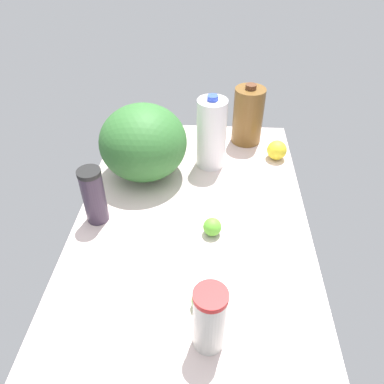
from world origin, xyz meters
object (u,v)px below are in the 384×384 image
object	(u,v)px
lemon_far_back	(138,125)
lime_by_jug	(201,301)
lemon_loose	(277,150)
lime_beside_bowl	(212,227)
shaker_bottle	(94,196)
chocolate_milk_jug	(248,116)
tumbler_cup	(210,319)
milk_jug	(211,133)
lime_near_front	(175,127)
watermelon	(143,142)

from	to	relation	value
lemon_far_back	lime_by_jug	bearing A→B (deg)	-160.30
lemon_loose	lime_beside_bowl	xyz separation A→B (cm)	(-43.65, 24.79, -0.98)
shaker_bottle	lemon_far_back	size ratio (longest dim) A/B	3.00
chocolate_milk_jug	lime_by_jug	xyz separation A→B (cm)	(-83.33, 15.62, -9.19)
tumbler_cup	shaker_bottle	world-z (taller)	shaker_bottle
milk_jug	lime_beside_bowl	distance (cm)	39.91
tumbler_cup	lime_near_front	world-z (taller)	tumbler_cup
chocolate_milk_jug	lime_near_front	distance (cm)	32.52
milk_jug	lime_near_front	size ratio (longest dim) A/B	5.04
lime_by_jug	lime_near_front	size ratio (longest dim) A/B	0.93
watermelon	lime_by_jug	world-z (taller)	watermelon
tumbler_cup	lime_beside_bowl	distance (cm)	36.80
lemon_far_back	lime_beside_bowl	size ratio (longest dim) A/B	1.12
lemon_far_back	lime_beside_bowl	distance (cm)	70.23
tumbler_cup	shaker_bottle	xyz separation A→B (cm)	(40.81, 37.33, 0.26)
lemon_far_back	lime_by_jug	distance (cm)	93.72
tumbler_cup	chocolate_milk_jug	size ratio (longest dim) A/B	0.75
chocolate_milk_jug	lemon_far_back	xyz separation A→B (cm)	(4.91, 47.22, -8.59)
tumbler_cup	lemon_far_back	size ratio (longest dim) A/B	2.92
milk_jug	lemon_far_back	world-z (taller)	milk_jug
tumbler_cup	lime_near_front	xyz separation A→B (cm)	(97.21, 17.41, -6.69)
lime_by_jug	lemon_loose	distance (cm)	75.41
lime_by_jug	tumbler_cup	bearing A→B (deg)	-167.53
milk_jug	watermelon	distance (cm)	25.54
watermelon	lime_near_front	xyz separation A→B (cm)	(30.38, -8.13, -10.76)
watermelon	milk_jug	bearing A→B (deg)	-72.23
tumbler_cup	shaker_bottle	bearing A→B (deg)	42.45
chocolate_milk_jug	lime_beside_bowl	distance (cm)	58.84
watermelon	lemon_loose	world-z (taller)	watermelon
watermelon	lemon_far_back	world-z (taller)	watermelon
milk_jug	lime_near_front	world-z (taller)	milk_jug
lime_by_jug	lemon_loose	bearing A→B (deg)	-21.05
chocolate_milk_jug	lime_beside_bowl	bearing A→B (deg)	166.75
shaker_bottle	lemon_far_back	distance (cm)	57.39
shaker_bottle	lemon_loose	world-z (taller)	shaker_bottle
lime_near_front	tumbler_cup	bearing A→B (deg)	-169.85
lime_by_jug	shaker_bottle	bearing A→B (deg)	48.35
chocolate_milk_jug	lemon_loose	size ratio (longest dim) A/B	3.25
watermelon	lime_beside_bowl	distance (cm)	41.42
lemon_loose	watermelon	bearing A→B (deg)	104.44
shaker_bottle	lime_near_front	world-z (taller)	shaker_bottle
tumbler_cup	shaker_bottle	distance (cm)	55.31
tumbler_cup	lime_by_jug	distance (cm)	11.90
shaker_bottle	lime_by_jug	distance (cm)	47.69
milk_jug	lemon_loose	bearing A→B (deg)	-78.73
watermelon	lemon_loose	xyz separation A→B (cm)	(13.01, -50.52, -9.73)
shaker_bottle	lime_near_front	xyz separation A→B (cm)	(56.40, -19.92, -6.95)
lime_by_jug	lime_beside_bowl	world-z (taller)	lime_beside_bowl
lime_near_front	lemon_loose	xyz separation A→B (cm)	(-17.37, -42.39, 1.03)
lemon_far_back	lime_near_front	size ratio (longest dim) A/B	1.14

